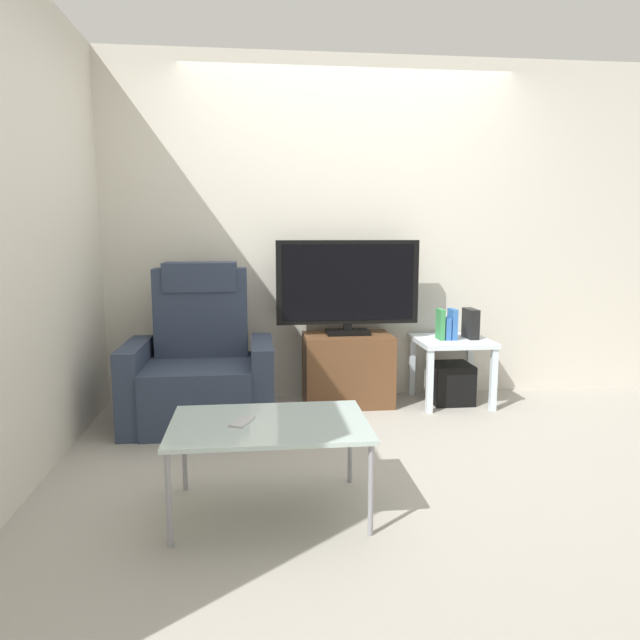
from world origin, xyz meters
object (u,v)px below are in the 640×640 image
at_px(tv_stand, 348,369).
at_px(side_table, 452,349).
at_px(television, 348,285).
at_px(book_middle, 446,328).
at_px(book_rightmost, 452,324).
at_px(game_console, 471,323).
at_px(cell_phone, 242,422).
at_px(coffee_table, 269,428).
at_px(subwoofer_box, 450,383).
at_px(book_leftmost, 440,324).
at_px(recliner_armchair, 200,368).

bearing_deg(tv_stand, side_table, -3.99).
distance_m(television, book_middle, 0.81).
height_order(television, book_rightmost, television).
height_order(game_console, cell_phone, game_console).
distance_m(television, game_console, 0.98).
height_order(book_rightmost, coffee_table, book_rightmost).
bearing_deg(subwoofer_box, book_rightmost, -109.91).
relative_size(side_table, cell_phone, 3.60).
height_order(television, side_table, television).
distance_m(tv_stand, subwoofer_box, 0.80).
bearing_deg(cell_phone, book_rightmost, 67.97).
height_order(book_middle, book_rightmost, book_rightmost).
distance_m(coffee_table, cell_phone, 0.13).
distance_m(book_leftmost, coffee_table, 2.07).
height_order(tv_stand, subwoofer_box, tv_stand).
distance_m(television, subwoofer_box, 1.09).
bearing_deg(subwoofer_box, book_middle, -159.50).
distance_m(tv_stand, coffee_table, 1.78).
distance_m(side_table, game_console, 0.24).
xyz_separation_m(book_leftmost, coffee_table, (-1.32, -1.58, -0.21)).
height_order(side_table, book_middle, book_middle).
relative_size(book_middle, book_rightmost, 0.72).
distance_m(subwoofer_box, cell_phone, 2.24).
height_order(book_middle, coffee_table, book_middle).
bearing_deg(book_middle, recliner_armchair, -173.40).
bearing_deg(television, cell_phone, -114.19).
bearing_deg(cell_phone, side_table, 68.20).
bearing_deg(side_table, television, 174.62).
bearing_deg(coffee_table, recliner_armchair, 107.52).
distance_m(recliner_armchair, coffee_table, 1.44).
bearing_deg(book_rightmost, book_middle, 180.00).
bearing_deg(recliner_armchair, book_rightmost, 15.41).
relative_size(television, book_leftmost, 4.65).
distance_m(book_middle, book_rightmost, 0.06).
bearing_deg(side_table, book_rightmost, -109.91).
relative_size(book_leftmost, cell_phone, 1.52).
xyz_separation_m(tv_stand, book_leftmost, (0.69, -0.07, 0.34)).
relative_size(recliner_armchair, book_middle, 6.61).
bearing_deg(side_table, cell_phone, -133.86).
height_order(book_leftmost, game_console, book_leftmost).
relative_size(book_middle, game_console, 0.73).
bearing_deg(subwoofer_box, game_console, 3.95).
bearing_deg(subwoofer_box, recliner_armchair, -172.98).
relative_size(tv_stand, television, 0.62).
height_order(side_table, game_console, game_console).
xyz_separation_m(side_table, book_leftmost, (-0.10, -0.02, 0.19)).
bearing_deg(recliner_armchair, book_leftmost, 15.75).
relative_size(game_console, cell_phone, 1.49).
distance_m(television, side_table, 0.93).
bearing_deg(television, book_rightmost, -6.88).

